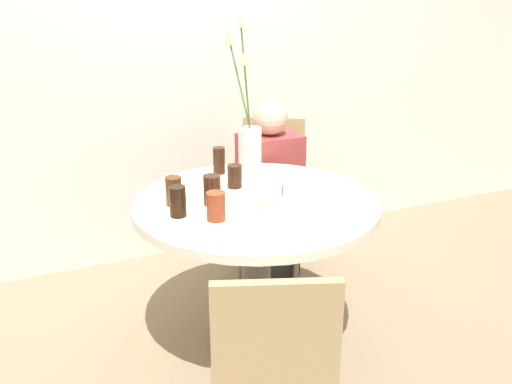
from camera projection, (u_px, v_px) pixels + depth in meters
name	position (u px, v px, depth m)	size (l,w,h in m)	color
ground_plane	(256.00, 343.00, 2.84)	(16.00, 16.00, 0.00)	#89755B
wall_back	(177.00, 51.00, 3.41)	(8.00, 0.05, 2.60)	silver
dining_table	(256.00, 231.00, 2.63)	(1.12, 1.12, 0.77)	silver
chair_far_back	(272.00, 185.00, 3.50)	(0.55, 0.55, 0.92)	beige
chair_left_flank	(272.00, 375.00, 1.82)	(0.51, 0.51, 0.92)	beige
birthday_cake	(282.00, 203.00, 2.44)	(0.23, 0.23, 0.12)	white
flower_vase	(249.00, 142.00, 2.80)	(0.16, 0.22, 0.78)	silver
side_plate	(317.00, 186.00, 2.74)	(0.19, 0.19, 0.01)	white
drink_glass_0	(178.00, 201.00, 2.38)	(0.07, 0.07, 0.13)	black
drink_glass_1	(216.00, 206.00, 2.35)	(0.08, 0.08, 0.12)	maroon
drink_glass_2	(235.00, 176.00, 2.72)	(0.07, 0.07, 0.11)	#33190C
drink_glass_3	(212.00, 190.00, 2.51)	(0.08, 0.08, 0.13)	#33190C
drink_glass_4	(174.00, 191.00, 2.50)	(0.07, 0.07, 0.13)	#51280F
drink_glass_5	(219.00, 160.00, 2.91)	(0.06, 0.06, 0.14)	#33190C
person_boy	(270.00, 196.00, 3.36)	(0.34, 0.24, 1.08)	#383333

